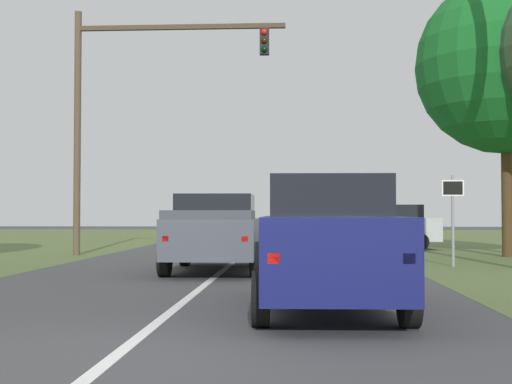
{
  "coord_description": "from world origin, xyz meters",
  "views": [
    {
      "loc": [
        1.82,
        -7.08,
        1.45
      ],
      "look_at": [
        0.58,
        15.04,
        2.14
      ],
      "focal_mm": 48.51,
      "sensor_mm": 36.0,
      "label": 1
    }
  ],
  "objects_px": {
    "oak_tree_right": "(506,65)",
    "red_suv_near": "(326,240)",
    "crossing_suv_far": "(380,226)",
    "traffic_light": "(128,95)",
    "pickup_truck_lead": "(217,232)",
    "keep_moving_sign": "(453,208)"
  },
  "relations": [
    {
      "from": "pickup_truck_lead",
      "to": "crossing_suv_far",
      "type": "distance_m",
      "value": 12.11
    },
    {
      "from": "pickup_truck_lead",
      "to": "keep_moving_sign",
      "type": "height_order",
      "value": "keep_moving_sign"
    },
    {
      "from": "red_suv_near",
      "to": "oak_tree_right",
      "type": "distance_m",
      "value": 15.58
    },
    {
      "from": "pickup_truck_lead",
      "to": "oak_tree_right",
      "type": "bearing_deg",
      "value": 34.66
    },
    {
      "from": "crossing_suv_far",
      "to": "traffic_light",
      "type": "bearing_deg",
      "value": -154.08
    },
    {
      "from": "traffic_light",
      "to": "crossing_suv_far",
      "type": "xyz_separation_m",
      "value": [
        9.22,
        4.48,
        -4.61
      ]
    },
    {
      "from": "pickup_truck_lead",
      "to": "oak_tree_right",
      "type": "relative_size",
      "value": 0.57
    },
    {
      "from": "oak_tree_right",
      "to": "red_suv_near",
      "type": "bearing_deg",
      "value": -116.9
    },
    {
      "from": "pickup_truck_lead",
      "to": "keep_moving_sign",
      "type": "xyz_separation_m",
      "value": [
        6.26,
        1.85,
        0.6
      ]
    },
    {
      "from": "pickup_truck_lead",
      "to": "keep_moving_sign",
      "type": "distance_m",
      "value": 6.55
    },
    {
      "from": "keep_moving_sign",
      "to": "oak_tree_right",
      "type": "xyz_separation_m",
      "value": [
        2.78,
        4.4,
        4.83
      ]
    },
    {
      "from": "traffic_light",
      "to": "keep_moving_sign",
      "type": "relative_size",
      "value": 3.42
    },
    {
      "from": "red_suv_near",
      "to": "oak_tree_right",
      "type": "relative_size",
      "value": 0.53
    },
    {
      "from": "red_suv_near",
      "to": "pickup_truck_lead",
      "type": "relative_size",
      "value": 0.93
    },
    {
      "from": "red_suv_near",
      "to": "oak_tree_right",
      "type": "height_order",
      "value": "oak_tree_right"
    },
    {
      "from": "keep_moving_sign",
      "to": "crossing_suv_far",
      "type": "relative_size",
      "value": 0.53
    },
    {
      "from": "red_suv_near",
      "to": "pickup_truck_lead",
      "type": "xyz_separation_m",
      "value": [
        -2.42,
        6.79,
        -0.05
      ]
    },
    {
      "from": "pickup_truck_lead",
      "to": "crossing_suv_far",
      "type": "bearing_deg",
      "value": 63.53
    },
    {
      "from": "red_suv_near",
      "to": "keep_moving_sign",
      "type": "relative_size",
      "value": 2.01
    },
    {
      "from": "pickup_truck_lead",
      "to": "oak_tree_right",
      "type": "xyz_separation_m",
      "value": [
        9.04,
        6.25,
        5.43
      ]
    },
    {
      "from": "pickup_truck_lead",
      "to": "red_suv_near",
      "type": "bearing_deg",
      "value": -70.34
    },
    {
      "from": "pickup_truck_lead",
      "to": "crossing_suv_far",
      "type": "relative_size",
      "value": 1.14
    }
  ]
}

